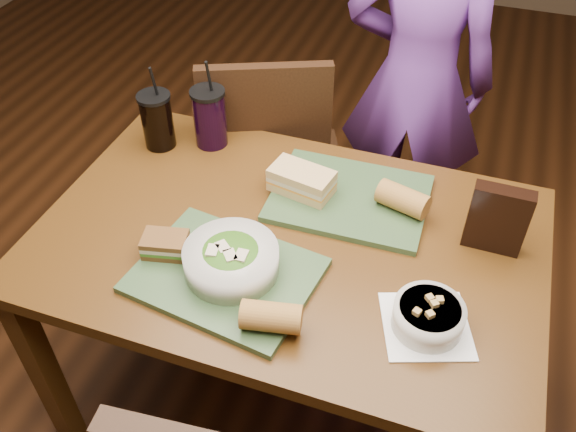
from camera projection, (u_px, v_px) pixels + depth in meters
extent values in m
plane|color=#381C0B|center=(288.00, 393.00, 2.08)|extent=(6.00, 6.00, 0.00)
cube|color=#4B2C0F|center=(46.00, 374.00, 1.73)|extent=(0.06, 0.06, 0.71)
cube|color=#4B2C0F|center=(169.00, 208.00, 2.25)|extent=(0.06, 0.06, 0.71)
cube|color=#4B2C0F|center=(502.00, 290.00, 1.96)|extent=(0.06, 0.06, 0.71)
cube|color=#4B2C0F|center=(288.00, 241.00, 1.59)|extent=(1.30, 0.85, 0.04)
cube|color=black|center=(286.00, 167.00, 2.28)|extent=(0.55, 0.55, 0.04)
cube|color=black|center=(266.00, 135.00, 1.97)|extent=(0.40, 0.20, 0.50)
cube|color=black|center=(227.00, 232.00, 2.36)|extent=(0.04, 0.04, 0.43)
cube|color=black|center=(315.00, 254.00, 2.27)|extent=(0.04, 0.04, 0.43)
cube|color=black|center=(260.00, 178.00, 2.61)|extent=(0.04, 0.04, 0.43)
cube|color=black|center=(341.00, 196.00, 2.52)|extent=(0.04, 0.04, 0.43)
imported|color=#6D3594|center=(417.00, 81.00, 2.17)|extent=(0.55, 0.37, 1.49)
cube|color=#334E2B|center=(225.00, 275.00, 1.47)|extent=(0.46, 0.37, 0.02)
cube|color=#334E2B|center=(349.00, 198.00, 1.68)|extent=(0.43, 0.33, 0.02)
cylinder|color=silver|center=(231.00, 260.00, 1.45)|extent=(0.23, 0.23, 0.07)
ellipsoid|color=#427219|center=(231.00, 256.00, 1.44)|extent=(0.19, 0.19, 0.06)
cube|color=beige|center=(241.00, 256.00, 1.40)|extent=(0.03, 0.04, 0.01)
cube|color=beige|center=(212.00, 251.00, 1.42)|extent=(0.03, 0.04, 0.01)
cube|color=beige|center=(223.00, 247.00, 1.42)|extent=(0.05, 0.04, 0.01)
cube|color=beige|center=(230.00, 256.00, 1.40)|extent=(0.04, 0.05, 0.01)
cube|color=white|center=(426.00, 326.00, 1.36)|extent=(0.25, 0.25, 0.00)
cylinder|color=silver|center=(428.00, 316.00, 1.34)|extent=(0.16, 0.16, 0.06)
cylinder|color=black|center=(430.00, 309.00, 1.32)|extent=(0.14, 0.14, 0.01)
cube|color=#B28947|center=(430.00, 298.00, 1.33)|extent=(0.02, 0.02, 0.01)
cube|color=#B28947|center=(417.00, 312.00, 1.30)|extent=(0.02, 0.02, 0.01)
cube|color=#B28947|center=(434.00, 304.00, 1.32)|extent=(0.02, 0.02, 0.01)
cube|color=#B28947|center=(440.00, 300.00, 1.33)|extent=(0.02, 0.02, 0.01)
cube|color=#B28947|center=(430.00, 314.00, 1.30)|extent=(0.02, 0.02, 0.01)
cube|color=#593819|center=(166.00, 250.00, 1.51)|extent=(0.12, 0.10, 0.01)
cube|color=#3F721E|center=(166.00, 246.00, 1.50)|extent=(0.12, 0.10, 0.01)
cube|color=beige|center=(165.00, 243.00, 1.49)|extent=(0.12, 0.10, 0.01)
cube|color=#593819|center=(164.00, 239.00, 1.48)|extent=(0.12, 0.10, 0.01)
cube|color=tan|center=(302.00, 187.00, 1.68)|extent=(0.19, 0.12, 0.02)
cube|color=orange|center=(302.00, 183.00, 1.67)|extent=(0.19, 0.12, 0.01)
cube|color=beige|center=(302.00, 180.00, 1.66)|extent=(0.19, 0.12, 0.01)
cube|color=tan|center=(302.00, 174.00, 1.65)|extent=(0.19, 0.12, 0.02)
cylinder|color=#AD7533|center=(271.00, 317.00, 1.32)|extent=(0.14, 0.09, 0.07)
cylinder|color=#AD7533|center=(403.00, 199.00, 1.61)|extent=(0.15, 0.10, 0.07)
cylinder|color=black|center=(158.00, 122.00, 1.82)|extent=(0.09, 0.09, 0.16)
cylinder|color=black|center=(153.00, 97.00, 1.76)|extent=(0.10, 0.10, 0.01)
cylinder|color=black|center=(154.00, 83.00, 1.73)|extent=(0.01, 0.03, 0.11)
cylinder|color=black|center=(210.00, 119.00, 1.83)|extent=(0.10, 0.10, 0.17)
cylinder|color=black|center=(207.00, 92.00, 1.77)|extent=(0.10, 0.10, 0.01)
cylinder|color=black|center=(209.00, 78.00, 1.73)|extent=(0.01, 0.03, 0.11)
cube|color=black|center=(497.00, 219.00, 1.49)|extent=(0.14, 0.05, 0.19)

